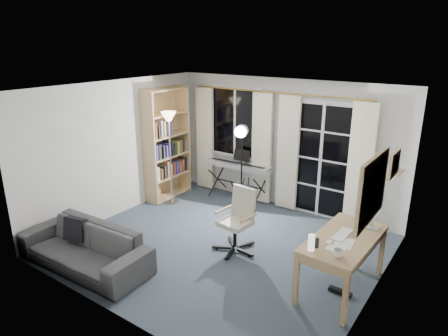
% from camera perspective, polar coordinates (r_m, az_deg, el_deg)
% --- Properties ---
extents(floor, '(4.50, 4.00, 0.02)m').
position_cam_1_polar(floor, '(6.29, -0.47, -11.21)').
color(floor, '#333E4A').
rests_on(floor, ground).
extents(window, '(1.20, 0.08, 1.40)m').
position_cam_1_polar(window, '(7.87, 1.70, 6.56)').
color(window, white).
rests_on(window, floor).
extents(french_door, '(1.32, 0.09, 2.11)m').
position_cam_1_polar(french_door, '(7.17, 13.72, 1.01)').
color(french_door, white).
rests_on(french_door, floor).
extents(curtains, '(3.60, 0.07, 2.13)m').
position_cam_1_polar(curtains, '(7.43, 7.15, 2.52)').
color(curtains, gold).
rests_on(curtains, floor).
extents(bookshelf, '(0.36, 1.02, 2.18)m').
position_cam_1_polar(bookshelf, '(7.94, -8.48, 3.05)').
color(bookshelf, tan).
rests_on(bookshelf, floor).
extents(torchiere_lamp, '(0.38, 0.38, 1.79)m').
position_cam_1_polar(torchiere_lamp, '(7.45, -7.84, 5.31)').
color(torchiere_lamp, '#B2B2B7').
rests_on(torchiere_lamp, floor).
extents(keyboard_piano, '(1.32, 0.66, 0.95)m').
position_cam_1_polar(keyboard_piano, '(7.70, 2.13, 0.32)').
color(keyboard_piano, black).
rests_on(keyboard_piano, floor).
extents(studio_light, '(0.37, 0.38, 1.68)m').
position_cam_1_polar(studio_light, '(7.00, 2.50, 3.80)').
color(studio_light, black).
rests_on(studio_light, floor).
extents(office_chair, '(0.66, 0.67, 0.97)m').
position_cam_1_polar(office_chair, '(6.00, 2.29, -6.52)').
color(office_chair, black).
rests_on(office_chair, floor).
extents(desk, '(0.73, 1.38, 0.73)m').
position_cam_1_polar(desk, '(5.24, 16.73, -10.36)').
color(desk, '#A38153').
rests_on(desk, floor).
extents(monitor, '(0.18, 0.52, 0.46)m').
position_cam_1_polar(monitor, '(5.43, 20.61, -5.45)').
color(monitor, silver).
rests_on(monitor, desk).
extents(desk_clutter, '(0.45, 0.82, 0.92)m').
position_cam_1_polar(desk_clutter, '(5.10, 15.10, -11.88)').
color(desk_clutter, white).
rests_on(desk_clutter, desk).
extents(mug, '(0.12, 0.10, 0.12)m').
position_cam_1_polar(mug, '(4.72, 16.02, -11.53)').
color(mug, silver).
rests_on(mug, desk).
extents(wall_mirror, '(0.04, 0.94, 0.74)m').
position_cam_1_polar(wall_mirror, '(4.48, 20.41, -2.85)').
color(wall_mirror, tan).
rests_on(wall_mirror, floor).
extents(framed_print, '(0.03, 0.42, 0.32)m').
position_cam_1_polar(framed_print, '(5.30, 23.17, 0.54)').
color(framed_print, tan).
rests_on(framed_print, floor).
extents(wall_shelf, '(0.16, 0.30, 0.18)m').
position_cam_1_polar(wall_shelf, '(5.84, 23.40, 0.06)').
color(wall_shelf, tan).
rests_on(wall_shelf, floor).
extents(sofa, '(2.01, 0.68, 0.78)m').
position_cam_1_polar(sofa, '(5.94, -19.46, -9.82)').
color(sofa, '#343437').
rests_on(sofa, floor).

